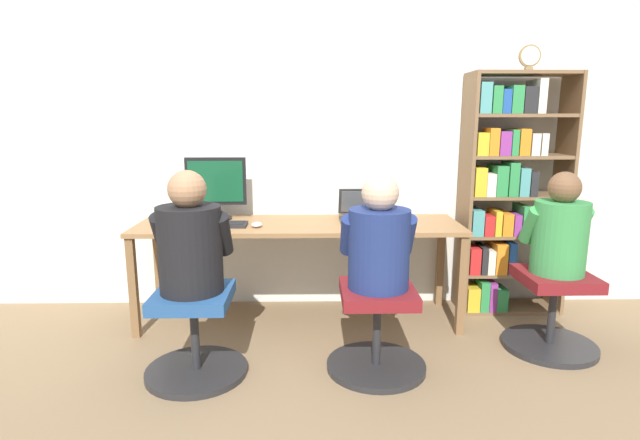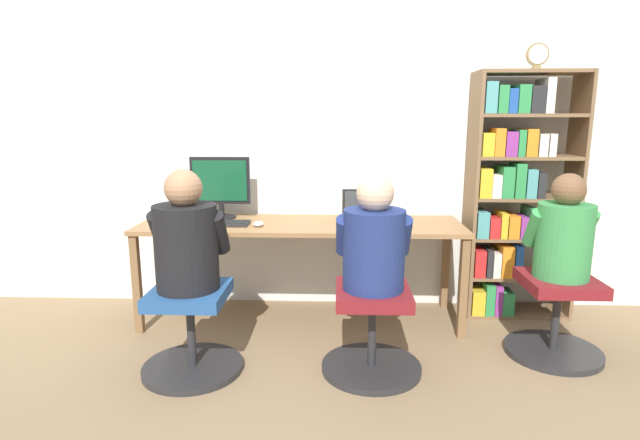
{
  "view_description": "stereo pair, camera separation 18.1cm",
  "coord_description": "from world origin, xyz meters",
  "px_view_note": "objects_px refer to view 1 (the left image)",
  "views": [
    {
      "loc": [
        0.08,
        -3.04,
        1.41
      ],
      "look_at": [
        0.14,
        0.08,
        0.77
      ],
      "focal_mm": 28.0,
      "sensor_mm": 36.0,
      "label": 1
    },
    {
      "loc": [
        0.26,
        -3.04,
        1.41
      ],
      "look_at": [
        0.14,
        0.08,
        0.77
      ],
      "focal_mm": 28.0,
      "sensor_mm": 36.0,
      "label": 2
    }
  ],
  "objects_px": {
    "desktop_monitor": "(216,188)",
    "office_chair_right": "(377,329)",
    "laptop": "(362,213)",
    "person_at_monitor": "(190,241)",
    "keyboard": "(214,224)",
    "person_near_shelf": "(560,231)",
    "desk_clock": "(530,57)",
    "person_at_laptop": "(379,241)",
    "office_chair_side": "(552,312)",
    "office_chair_left": "(195,334)",
    "bookshelf": "(505,193)"
  },
  "relations": [
    {
      "from": "desk_clock",
      "to": "person_near_shelf",
      "type": "distance_m",
      "value": 1.2
    },
    {
      "from": "bookshelf",
      "to": "person_near_shelf",
      "type": "xyz_separation_m",
      "value": [
        0.1,
        -0.63,
        -0.13
      ]
    },
    {
      "from": "desk_clock",
      "to": "office_chair_right",
      "type": "bearing_deg",
      "value": -143.35
    },
    {
      "from": "person_at_laptop",
      "to": "bookshelf",
      "type": "height_order",
      "value": "bookshelf"
    },
    {
      "from": "office_chair_right",
      "to": "person_at_monitor",
      "type": "height_order",
      "value": "person_at_monitor"
    },
    {
      "from": "laptop",
      "to": "office_chair_side",
      "type": "distance_m",
      "value": 1.37
    },
    {
      "from": "office_chair_right",
      "to": "person_at_laptop",
      "type": "height_order",
      "value": "person_at_laptop"
    },
    {
      "from": "laptop",
      "to": "office_chair_left",
      "type": "bearing_deg",
      "value": -138.79
    },
    {
      "from": "office_chair_right",
      "to": "person_at_laptop",
      "type": "xyz_separation_m",
      "value": [
        0.0,
        0.0,
        0.52
      ]
    },
    {
      "from": "office_chair_left",
      "to": "bookshelf",
      "type": "bearing_deg",
      "value": 24.35
    },
    {
      "from": "keyboard",
      "to": "bookshelf",
      "type": "distance_m",
      "value": 2.06
    },
    {
      "from": "desktop_monitor",
      "to": "bookshelf",
      "type": "bearing_deg",
      "value": 0.15
    },
    {
      "from": "laptop",
      "to": "person_at_monitor",
      "type": "bearing_deg",
      "value": -138.94
    },
    {
      "from": "office_chair_right",
      "to": "person_near_shelf",
      "type": "relative_size",
      "value": 0.92
    },
    {
      "from": "bookshelf",
      "to": "desk_clock",
      "type": "relative_size",
      "value": 10.46
    },
    {
      "from": "office_chair_right",
      "to": "person_at_laptop",
      "type": "relative_size",
      "value": 0.9
    },
    {
      "from": "laptop",
      "to": "keyboard",
      "type": "distance_m",
      "value": 1.03
    },
    {
      "from": "desktop_monitor",
      "to": "desk_clock",
      "type": "height_order",
      "value": "desk_clock"
    },
    {
      "from": "person_at_laptop",
      "to": "person_near_shelf",
      "type": "bearing_deg",
      "value": 12.26
    },
    {
      "from": "office_chair_side",
      "to": "person_near_shelf",
      "type": "height_order",
      "value": "person_near_shelf"
    },
    {
      "from": "person_at_laptop",
      "to": "desk_clock",
      "type": "distance_m",
      "value": 1.72
    },
    {
      "from": "person_at_monitor",
      "to": "person_near_shelf",
      "type": "height_order",
      "value": "person_at_monitor"
    },
    {
      "from": "laptop",
      "to": "person_near_shelf",
      "type": "bearing_deg",
      "value": -27.91
    },
    {
      "from": "office_chair_left",
      "to": "desk_clock",
      "type": "height_order",
      "value": "desk_clock"
    },
    {
      "from": "laptop",
      "to": "office_chair_right",
      "type": "bearing_deg",
      "value": -89.47
    },
    {
      "from": "keyboard",
      "to": "person_near_shelf",
      "type": "bearing_deg",
      "value": -10.49
    },
    {
      "from": "bookshelf",
      "to": "office_chair_side",
      "type": "bearing_deg",
      "value": -81.41
    },
    {
      "from": "office_chair_left",
      "to": "desk_clock",
      "type": "relative_size",
      "value": 3.44
    },
    {
      "from": "person_at_monitor",
      "to": "desk_clock",
      "type": "bearing_deg",
      "value": 21.89
    },
    {
      "from": "desktop_monitor",
      "to": "bookshelf",
      "type": "distance_m",
      "value": 2.06
    },
    {
      "from": "desktop_monitor",
      "to": "office_chair_right",
      "type": "height_order",
      "value": "desktop_monitor"
    },
    {
      "from": "bookshelf",
      "to": "person_near_shelf",
      "type": "distance_m",
      "value": 0.66
    },
    {
      "from": "person_near_shelf",
      "to": "desktop_monitor",
      "type": "bearing_deg",
      "value": 163.72
    },
    {
      "from": "laptop",
      "to": "person_near_shelf",
      "type": "height_order",
      "value": "person_near_shelf"
    },
    {
      "from": "person_at_monitor",
      "to": "bookshelf",
      "type": "height_order",
      "value": "bookshelf"
    },
    {
      "from": "office_chair_left",
      "to": "bookshelf",
      "type": "height_order",
      "value": "bookshelf"
    },
    {
      "from": "person_at_laptop",
      "to": "office_chair_side",
      "type": "height_order",
      "value": "person_at_laptop"
    },
    {
      "from": "office_chair_right",
      "to": "office_chair_side",
      "type": "bearing_deg",
      "value": 12.26
    },
    {
      "from": "person_at_monitor",
      "to": "office_chair_left",
      "type": "bearing_deg",
      "value": -90.0
    },
    {
      "from": "person_at_laptop",
      "to": "desktop_monitor",
      "type": "bearing_deg",
      "value": 139.98
    },
    {
      "from": "keyboard",
      "to": "person_at_laptop",
      "type": "distance_m",
      "value": 1.21
    },
    {
      "from": "office_chair_right",
      "to": "person_near_shelf",
      "type": "bearing_deg",
      "value": 12.47
    },
    {
      "from": "office_chair_right",
      "to": "desk_clock",
      "type": "distance_m",
      "value": 2.08
    },
    {
      "from": "bookshelf",
      "to": "office_chair_right",
      "type": "bearing_deg",
      "value": -139.17
    },
    {
      "from": "person_at_laptop",
      "to": "office_chair_right",
      "type": "bearing_deg",
      "value": -90.0
    },
    {
      "from": "keyboard",
      "to": "person_at_monitor",
      "type": "xyz_separation_m",
      "value": [
        0.01,
        -0.68,
        0.05
      ]
    },
    {
      "from": "person_near_shelf",
      "to": "desk_clock",
      "type": "bearing_deg",
      "value": 92.72
    },
    {
      "from": "desktop_monitor",
      "to": "person_at_laptop",
      "type": "xyz_separation_m",
      "value": [
        1.04,
        -0.87,
        -0.17
      ]
    },
    {
      "from": "person_near_shelf",
      "to": "office_chair_side",
      "type": "bearing_deg",
      "value": -90.0
    },
    {
      "from": "laptop",
      "to": "person_at_monitor",
      "type": "height_order",
      "value": "person_at_monitor"
    }
  ]
}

